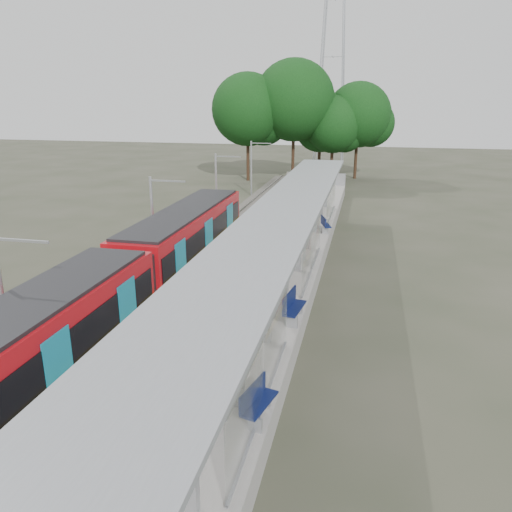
# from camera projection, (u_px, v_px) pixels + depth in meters

# --- Properties ---
(trackbed) EXTENTS (3.00, 70.00, 0.24)m
(trackbed) POSITION_uv_depth(u_px,v_px,m) (192.00, 266.00, 29.02)
(trackbed) COLOR #59544C
(trackbed) RESTS_ON ground
(platform) EXTENTS (6.00, 50.00, 1.00)m
(platform) POSITION_uv_depth(u_px,v_px,m) (267.00, 265.00, 27.97)
(platform) COLOR gray
(platform) RESTS_ON ground
(tactile_strip) EXTENTS (0.60, 50.00, 0.02)m
(tactile_strip) POSITION_uv_depth(u_px,v_px,m) (224.00, 253.00, 28.34)
(tactile_strip) COLOR gold
(tactile_strip) RESTS_ON platform
(end_fence) EXTENTS (6.00, 0.10, 1.20)m
(end_fence) POSITION_uv_depth(u_px,v_px,m) (316.00, 179.00, 50.84)
(end_fence) COLOR #9EA0A5
(end_fence) RESTS_ON platform
(train) EXTENTS (2.74, 27.60, 3.62)m
(train) POSITION_uv_depth(u_px,v_px,m) (128.00, 280.00, 21.16)
(train) COLOR black
(train) RESTS_ON ground
(canopy) EXTENTS (3.27, 38.00, 3.66)m
(canopy) POSITION_uv_depth(u_px,v_px,m) (286.00, 217.00, 22.97)
(canopy) COLOR #9EA0A5
(canopy) RESTS_ON platform
(pylon) EXTENTS (8.00, 4.00, 38.00)m
(pylon) POSITION_uv_depth(u_px,v_px,m) (334.00, 29.00, 71.87)
(pylon) COLOR #9EA0A5
(pylon) RESTS_ON ground
(tree_cluster) EXTENTS (20.41, 12.34, 13.85)m
(tree_cluster) POSITION_uv_depth(u_px,v_px,m) (303.00, 111.00, 58.13)
(tree_cluster) COLOR #382316
(tree_cluster) RESTS_ON ground
(catenary_masts) EXTENTS (2.08, 48.16, 5.40)m
(catenary_masts) POSITION_uv_depth(u_px,v_px,m) (154.00, 222.00, 27.60)
(catenary_masts) COLOR #9EA0A5
(catenary_masts) RESTS_ON ground
(bench_near) EXTENTS (0.82, 1.59, 1.04)m
(bench_near) POSITION_uv_depth(u_px,v_px,m) (257.00, 400.00, 13.64)
(bench_near) COLOR #101B50
(bench_near) RESTS_ON platform
(bench_mid) EXTENTS (0.74, 1.77, 1.17)m
(bench_mid) POSITION_uv_depth(u_px,v_px,m) (292.00, 306.00, 19.68)
(bench_mid) COLOR #101B50
(bench_mid) RESTS_ON platform
(bench_far) EXTENTS (0.84, 1.49, 0.97)m
(bench_far) POSITION_uv_depth(u_px,v_px,m) (325.00, 224.00, 32.93)
(bench_far) COLOR #101B50
(bench_far) RESTS_ON platform
(info_pillar_near) EXTENTS (0.38, 0.38, 1.70)m
(info_pillar_near) POSITION_uv_depth(u_px,v_px,m) (238.00, 301.00, 19.82)
(info_pillar_near) COLOR beige
(info_pillar_near) RESTS_ON platform
(info_pillar_far) EXTENTS (0.39, 0.39, 1.71)m
(info_pillar_far) POSITION_uv_depth(u_px,v_px,m) (290.00, 247.00, 26.95)
(info_pillar_far) COLOR beige
(info_pillar_far) RESTS_ON platform
(litter_bin) EXTENTS (0.58, 0.58, 1.01)m
(litter_bin) POSITION_uv_depth(u_px,v_px,m) (295.00, 249.00, 27.37)
(litter_bin) COLOR #9EA0A5
(litter_bin) RESTS_ON platform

